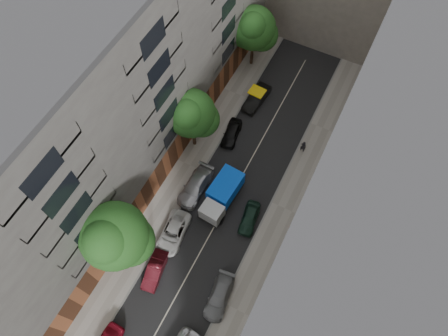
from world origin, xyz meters
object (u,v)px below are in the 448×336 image
Objects in this scene: car_left_4 at (232,133)px; car_right_1 at (219,297)px; tarp_truck at (222,195)px; car_left_2 at (173,233)px; car_left_5 at (256,98)px; lamp_post at (146,237)px; car_right_2 at (249,218)px; tree_far at (254,30)px; car_left_1 at (155,270)px; tree_near at (115,238)px; pedestrian at (303,146)px; tree_mid at (191,115)px; car_left_3 at (195,186)px.

car_right_1 is at bearing -75.45° from car_left_4.
tarp_truck is 1.22× the size of car_left_2.
car_left_5 is 21.01m from lamp_post.
car_left_5 is 14.87m from car_right_2.
tree_far is at bearing 89.26° from car_left_2.
car_left_1 is 6.43m from car_right_1.
tree_near reaches higher than tree_far.
lamp_post is (-7.80, 1.07, 3.19)m from car_right_1.
tree_near reaches higher than lamp_post.
car_left_4 is at bearing 113.85° from tarp_truck.
car_left_1 is 6.91m from tree_near.
tree_far is 1.37× the size of lamp_post.
car_left_1 is 1.05× the size of car_right_2.
tarp_truck is 3.56m from car_right_2.
car_right_1 is at bearing 5.17° from tree_near.
tree_far is at bearing 93.50° from lamp_post.
tree_far is at bearing 102.05° from car_right_1.
lamp_post is 3.51× the size of pedestrian.
car_left_2 reaches higher than car_right_2.
tree_near is 1.26× the size of tree_mid.
car_left_4 is 18.29m from tree_near.
tree_near is at bearing 177.97° from car_right_1.
pedestrian is (5.10, 9.25, -0.45)m from tarp_truck.
car_left_4 is (0.36, 7.60, -0.08)m from car_left_3.
car_right_1 is 0.55× the size of tree_far.
car_right_2 is 11.62m from tree_mid.
tarp_truck is 0.71× the size of tree_mid.
tree_far reaches higher than car_left_5.
car_right_1 is at bearing 91.69° from pedestrian.
car_left_5 is at bearing 67.54° from tree_mid.
car_left_2 is 11.60m from tree_mid.
car_left_2 is 1.07× the size of car_right_1.
car_left_3 reaches higher than car_left_1.
car_right_1 is at bearing -70.75° from tree_far.
car_left_2 is at bearing 63.10° from tree_near.
lamp_post is at bearing 165.02° from car_right_1.
tarp_truck is at bearing 64.73° from lamp_post.
lamp_post reaches higher than car_left_2.
pedestrian is (10.28, -8.91, -4.50)m from tree_far.
car_left_4 reaches higher than car_left_2.
tree_far is at bearing 125.38° from car_left_5.
car_left_1 is 0.48× the size of tree_far.
tarp_truck is 8.77m from lamp_post.
car_left_1 is 22.40m from car_left_5.
pedestrian is at bearing 62.73° from lamp_post.
car_left_1 is at bearing -49.95° from lamp_post.
pedestrian is at bearing 71.66° from car_right_2.
car_right_2 is at bearing 84.83° from pedestrian.
tarp_truck is 1.49× the size of car_left_4.
car_left_2 is 2.83× the size of pedestrian.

